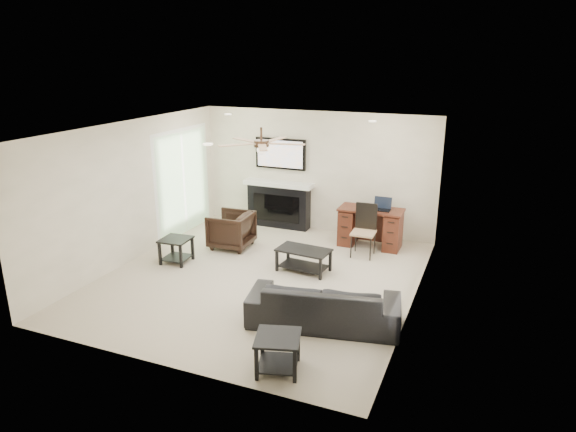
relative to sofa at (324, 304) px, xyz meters
The scene contains 10 objects.
room_shell 2.20m from the sofa, 138.26° to the left, with size 5.50×5.54×2.52m.
sofa is the anchor object (origin of this frame).
armchair 3.37m from the sofa, 140.41° to the left, with size 0.75×0.77×0.70m, color black.
coffee_table 1.84m from the sofa, 119.36° to the left, with size 0.90×0.50×0.40m, color black.
end_table_near 1.26m from the sofa, 96.84° to the right, with size 0.52×0.52×0.45m, color black.
end_table_left 3.34m from the sofa, 160.75° to the left, with size 0.50×0.50×0.45m, color black.
fireplace_unit 4.33m from the sofa, 121.69° to the left, with size 1.52×0.34×1.91m, color black.
desk 3.22m from the sofa, 92.31° to the left, with size 1.22×0.56×0.76m, color #3E1C0F.
desk_chair 2.68m from the sofa, 92.79° to the left, with size 0.42×0.44×0.97m, color black.
laptop 3.25m from the sofa, 88.74° to the left, with size 0.33×0.24×0.23m, color black.
Camera 1 is at (3.41, -7.13, 3.59)m, focal length 32.00 mm.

